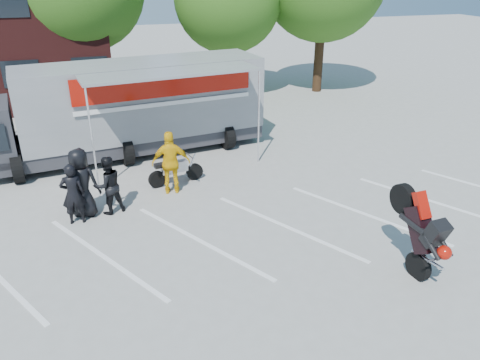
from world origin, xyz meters
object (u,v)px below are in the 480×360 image
stunt_bike_rider (396,261)px  spectator_leather_b (73,194)px  parked_motorcycle (177,183)px  spectator_leather_a (81,183)px  spectator_hivis (171,163)px  spectator_leather_c (108,185)px  transporter_truck (135,153)px

stunt_bike_rider → spectator_leather_b: spectator_leather_b is taller
parked_motorcycle → spectator_leather_b: (-3.07, -1.69, 0.87)m
stunt_bike_rider → spectator_leather_a: size_ratio=1.11×
parked_motorcycle → spectator_hivis: 1.18m
spectator_leather_a → spectator_leather_c: 0.71m
transporter_truck → spectator_hivis: spectator_hivis is taller
transporter_truck → spectator_leather_a: 4.95m
spectator_leather_b → spectator_leather_a: bearing=-122.2°
spectator_leather_c → parked_motorcycle: bearing=-167.0°
transporter_truck → parked_motorcycle: size_ratio=5.62×
spectator_leather_b → transporter_truck: bearing=-112.0°
spectator_leather_a → spectator_leather_b: size_ratio=1.15×
spectator_leather_b → spectator_leather_c: spectator_leather_b is taller
parked_motorcycle → spectator_hivis: (-0.23, -0.61, 0.99)m
transporter_truck → spectator_leather_c: 4.74m
spectator_hivis → stunt_bike_rider: bearing=139.0°
transporter_truck → spectator_leather_a: bearing=-119.8°
spectator_leather_b → parked_motorcycle: bearing=-150.1°
transporter_truck → spectator_leather_b: spectator_leather_b is taller
transporter_truck → stunt_bike_rider: 10.48m
stunt_bike_rider → spectator_leather_a: bearing=142.1°
transporter_truck → parked_motorcycle: bearing=-80.0°
spectator_leather_b → spectator_hivis: bearing=-158.0°
stunt_bike_rider → transporter_truck: bearing=115.1°
spectator_leather_c → spectator_leather_a: bearing=-23.0°
transporter_truck → spectator_leather_c: bearing=-111.7°
stunt_bike_rider → parked_motorcycle: bearing=120.7°
parked_motorcycle → spectator_hivis: spectator_hivis is taller
spectator_leather_a → spectator_leather_c: bearing=-161.7°
parked_motorcycle → spectator_leather_c: (-2.14, -1.37, 0.85)m
parked_motorcycle → spectator_leather_c: spectator_leather_c is taller
spectator_leather_a → spectator_leather_c: size_ratio=1.17×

